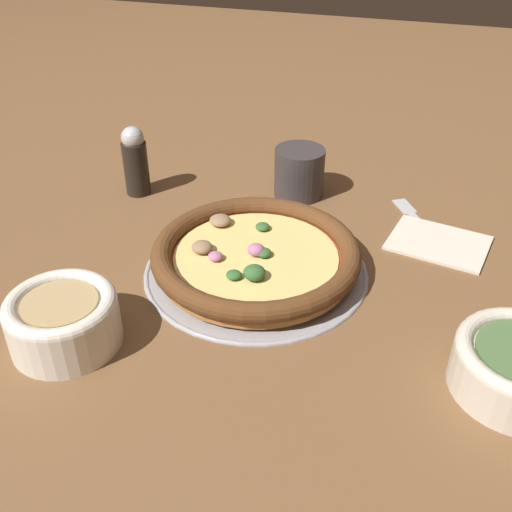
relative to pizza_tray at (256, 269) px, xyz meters
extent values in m
plane|color=brown|center=(0.00, 0.00, 0.00)|extent=(3.00, 3.00, 0.00)
cylinder|color=#9E9EA3|center=(0.00, 0.00, 0.00)|extent=(0.29, 0.29, 0.00)
torus|color=#9E9EA3|center=(0.00, 0.00, 0.00)|extent=(0.30, 0.30, 0.01)
cylinder|color=#A86B33|center=(0.00, 0.00, 0.01)|extent=(0.25, 0.25, 0.01)
torus|color=#563319|center=(0.00, 0.00, 0.03)|extent=(0.27, 0.27, 0.03)
cylinder|color=#B7381E|center=(0.00, 0.00, 0.02)|extent=(0.23, 0.23, 0.00)
cylinder|color=#EAC670|center=(0.00, 0.00, 0.02)|extent=(0.22, 0.22, 0.00)
ellipsoid|color=#33602D|center=(0.01, 0.00, 0.03)|extent=(0.02, 0.02, 0.01)
ellipsoid|color=#33602D|center=(-0.01, -0.06, 0.03)|extent=(0.02, 0.02, 0.01)
ellipsoid|color=#B26B93|center=(0.00, 0.00, 0.03)|extent=(0.03, 0.03, 0.02)
ellipsoid|color=#B26B93|center=(-0.05, -0.02, 0.03)|extent=(0.02, 0.02, 0.01)
ellipsoid|color=#B26B93|center=(-0.05, -0.03, 0.03)|extent=(0.02, 0.02, 0.01)
ellipsoid|color=#8E7051|center=(-0.07, -0.01, 0.03)|extent=(0.03, 0.03, 0.01)
ellipsoid|color=#8E7051|center=(-0.07, 0.06, 0.03)|extent=(0.04, 0.04, 0.01)
ellipsoid|color=#33602D|center=(-0.01, 0.06, 0.03)|extent=(0.03, 0.03, 0.01)
ellipsoid|color=#33602D|center=(0.01, -0.05, 0.03)|extent=(0.03, 0.03, 0.02)
cylinder|color=silver|center=(-0.16, -0.20, 0.02)|extent=(0.12, 0.12, 0.05)
torus|color=silver|center=(-0.16, -0.20, 0.05)|extent=(0.12, 0.12, 0.02)
cylinder|color=tan|center=(-0.16, -0.20, 0.05)|extent=(0.08, 0.08, 0.00)
cylinder|color=#383333|center=(0.00, 0.23, 0.04)|extent=(0.08, 0.08, 0.08)
cube|color=beige|center=(0.23, 0.14, 0.00)|extent=(0.15, 0.12, 0.01)
cube|color=#B7B7BC|center=(0.21, 0.17, 0.00)|extent=(0.07, 0.11, 0.00)
cube|color=#B7B7BC|center=(0.17, 0.23, 0.00)|extent=(0.04, 0.05, 0.00)
cylinder|color=black|center=(-0.25, 0.15, 0.04)|extent=(0.04, 0.04, 0.09)
sphere|color=#B2B2B7|center=(-0.25, 0.15, 0.09)|extent=(0.04, 0.04, 0.04)
camera|label=1|loc=(0.20, -0.61, 0.46)|focal=42.00mm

